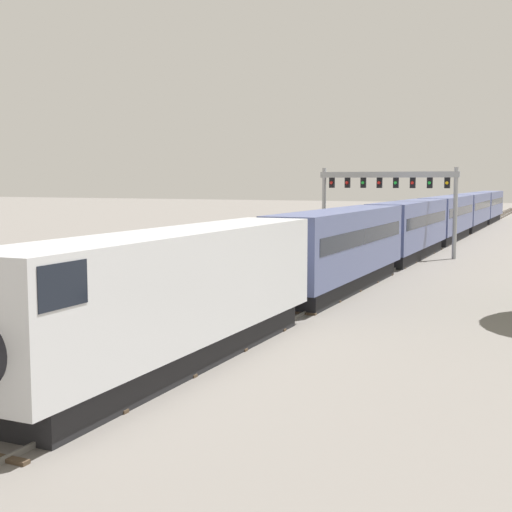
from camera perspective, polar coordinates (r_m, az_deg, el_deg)
name	(u,v)px	position (r m, az deg, el deg)	size (l,w,h in m)	color
ground_plane	(77,382)	(24.18, -14.16, -9.76)	(400.00, 400.00, 0.00)	slate
track_main	(446,240)	(79.44, 15.02, 1.22)	(2.60, 200.00, 0.16)	slate
track_near	(342,256)	(61.25, 6.91, -0.01)	(2.60, 160.00, 0.16)	slate
passenger_train	(432,221)	(70.77, 13.95, 2.74)	(3.04, 115.51, 4.80)	silver
signal_gantry	(387,190)	(62.44, 10.52, 5.21)	(12.10, 0.49, 7.63)	#999BA0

